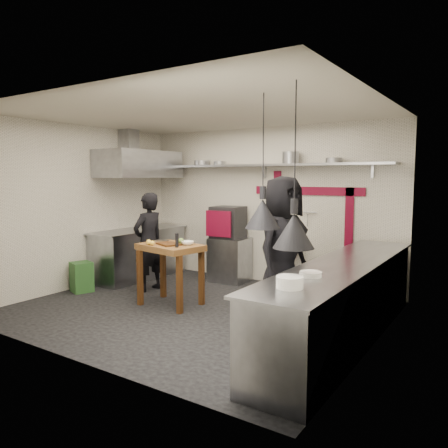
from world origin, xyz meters
The scene contains 47 objects.
floor centered at (0.00, 0.00, 0.00)m, with size 5.00×5.00×0.00m, color black.
ceiling centered at (0.00, 0.00, 2.80)m, with size 5.00×5.00×0.00m, color beige.
wall_back centered at (0.00, 2.10, 1.40)m, with size 5.00×0.04×2.80m, color silver.
wall_front centered at (0.00, -2.10, 1.40)m, with size 5.00×0.04×2.80m, color silver.
wall_left centered at (-2.50, 0.00, 1.40)m, with size 0.04×4.20×2.80m, color silver.
wall_right centered at (2.50, 0.00, 1.40)m, with size 0.04×4.20×2.80m, color silver.
red_band_horiz centered at (0.95, 2.08, 1.68)m, with size 1.70×0.02×0.14m, color maroon.
red_band_vert centered at (1.55, 2.08, 1.20)m, with size 0.14×0.02×1.10m, color maroon.
red_tile_a centered at (0.25, 2.08, 1.95)m, with size 0.14×0.02×0.14m, color maroon.
red_tile_b centered at (-0.10, 2.08, 1.68)m, with size 0.14×0.02×0.14m, color maroon.
back_shelf centered at (0.00, 1.92, 2.12)m, with size 4.60×0.34×0.04m, color gray.
shelf_bracket_left centered at (-1.90, 2.07, 2.02)m, with size 0.04×0.06×0.24m, color gray.
shelf_bracket_mid centered at (0.00, 2.07, 2.02)m, with size 0.04×0.06×0.24m, color gray.
shelf_bracket_right centered at (1.90, 2.07, 2.02)m, with size 0.04×0.06×0.24m, color gray.
pan_far_left centered at (-1.29, 1.92, 2.19)m, with size 0.29×0.29×0.09m, color gray.
pan_mid_left centered at (-0.88, 1.92, 2.18)m, with size 0.22×0.22×0.07m, color gray.
stock_pot centered at (0.57, 1.92, 2.24)m, with size 0.28×0.28×0.20m, color gray.
pan_right centered at (1.33, 1.92, 2.18)m, with size 0.26×0.26×0.08m, color gray.
oven_stand centered at (-0.54, 1.76, 0.40)m, with size 0.65×0.59×0.80m, color gray.
combi_oven centered at (-0.58, 1.76, 1.09)m, with size 0.54×0.50×0.58m, color black.
oven_door centered at (-0.59, 1.45, 1.09)m, with size 0.51×0.03×0.46m, color maroon.
oven_glass centered at (-0.56, 1.46, 1.09)m, with size 0.35×0.02×0.34m, color black.
hand_sink centered at (0.55, 1.92, 0.78)m, with size 0.46×0.34×0.22m, color white.
sink_tap centered at (0.55, 1.92, 0.96)m, with size 0.03×0.03×0.14m, color gray.
sink_drain centered at (0.55, 1.88, 0.34)m, with size 0.06×0.06×0.66m, color gray.
utensil_rail centered at (0.55, 2.06, 1.32)m, with size 0.02×0.02×0.90m, color gray.
counter_right centered at (2.15, 0.00, 0.45)m, with size 0.70×3.80×0.90m, color gray.
counter_right_top centered at (2.15, 0.00, 0.92)m, with size 0.76×3.90×0.03m, color gray.
plate_stack centered at (2.12, -1.41, 0.99)m, with size 0.24×0.24×0.11m, color white.
small_bowl_right centered at (2.10, -0.88, 0.96)m, with size 0.22×0.22×0.05m, color white.
counter_left centered at (-2.15, 1.05, 0.45)m, with size 0.70×1.90×0.90m, color gray.
counter_left_top centered at (-2.15, 1.05, 0.92)m, with size 0.76×2.00×0.03m, color gray.
extractor_hood centered at (-2.10, 1.05, 2.15)m, with size 0.78×1.60×0.50m, color gray.
hood_duct centered at (-2.35, 1.05, 2.55)m, with size 0.28×0.28×0.50m, color gray.
green_bin centered at (-2.21, -0.24, 0.25)m, with size 0.32×0.32×0.50m, color #245021.
prep_table centered at (-0.47, 0.00, 0.46)m, with size 0.92×0.64×0.92m, color brown, non-canonical shape.
cutting_board centered at (-0.46, -0.05, 0.93)m, with size 0.36×0.26×0.03m, color #43250E.
pepper_mill centered at (-0.21, -0.16, 1.02)m, with size 0.05×0.05×0.20m, color black.
lemon_a centered at (-0.71, -0.21, 0.96)m, with size 0.08×0.08×0.08m, color yellow.
lemon_b centered at (-0.62, -0.23, 0.96)m, with size 0.07×0.07×0.07m, color yellow.
veg_ball centered at (-0.35, 0.10, 0.97)m, with size 0.09×0.09×0.09m, color olive.
steel_tray centered at (-0.74, 0.12, 0.94)m, with size 0.19×0.13×0.03m, color gray.
bowl centered at (-0.22, 0.10, 0.95)m, with size 0.19×0.19×0.06m, color white.
heat_lamp_near centered at (1.48, -0.75, 2.08)m, with size 0.38×0.38×1.44m, color black, non-canonical shape.
heat_lamp_far centered at (2.03, -1.14, 2.02)m, with size 0.39×0.39×1.55m, color black, non-canonical shape.
chef_left centered at (-1.34, 0.45, 0.83)m, with size 0.60×0.40×1.66m, color black.
chef_right centered at (1.21, 0.33, 0.97)m, with size 0.94×0.61×1.93m, color black.
Camera 1 is at (3.72, -4.91, 1.92)m, focal length 35.00 mm.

